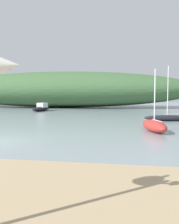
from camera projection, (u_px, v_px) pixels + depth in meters
distant_hill at (59, 90)px, 44.54m from camera, size 49.91×12.21×6.52m
sailboat_off_point at (167, 118)px, 22.34m from camera, size 4.40×1.83×5.05m
motorboat_mid_channel at (41, 108)px, 34.66m from camera, size 2.00×4.39×1.18m
sailboat_east_reach at (154, 126)px, 15.95m from camera, size 1.97×3.48×4.14m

